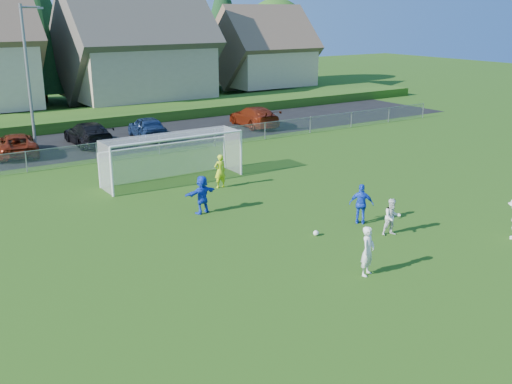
{
  "coord_description": "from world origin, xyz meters",
  "views": [
    {
      "loc": [
        -13.1,
        -11.82,
        8.65
      ],
      "look_at": [
        0.0,
        8.0,
        1.4
      ],
      "focal_mm": 42.0,
      "sensor_mm": 36.0,
      "label": 1
    }
  ],
  "objects_px": {
    "player_blue_b": "(202,194)",
    "soccer_goal": "(171,150)",
    "goalkeeper": "(220,171)",
    "car_d": "(88,134)",
    "player_white_a": "(368,251)",
    "car_g": "(254,117)",
    "player_white_b": "(392,217)",
    "player_blue_a": "(361,204)",
    "soccer_ball": "(316,233)",
    "car_e": "(147,127)",
    "car_c": "(16,144)"
  },
  "relations": [
    {
      "from": "player_blue_a",
      "to": "car_c",
      "type": "distance_m",
      "value": 22.92
    },
    {
      "from": "player_blue_a",
      "to": "player_blue_b",
      "type": "height_order",
      "value": "player_blue_a"
    },
    {
      "from": "car_g",
      "to": "goalkeeper",
      "type": "bearing_deg",
      "value": 56.42
    },
    {
      "from": "player_white_a",
      "to": "player_blue_a",
      "type": "bearing_deg",
      "value": 25.28
    },
    {
      "from": "player_blue_a",
      "to": "car_c",
      "type": "bearing_deg",
      "value": -20.84
    },
    {
      "from": "player_white_a",
      "to": "car_g",
      "type": "relative_size",
      "value": 0.32
    },
    {
      "from": "goalkeeper",
      "to": "car_d",
      "type": "height_order",
      "value": "goalkeeper"
    },
    {
      "from": "player_blue_b",
      "to": "goalkeeper",
      "type": "height_order",
      "value": "goalkeeper"
    },
    {
      "from": "player_white_a",
      "to": "car_e",
      "type": "distance_m",
      "value": 25.31
    },
    {
      "from": "soccer_ball",
      "to": "car_e",
      "type": "xyz_separation_m",
      "value": [
        2.08,
        21.31,
        0.67
      ]
    },
    {
      "from": "soccer_ball",
      "to": "car_g",
      "type": "distance_m",
      "value": 23.49
    },
    {
      "from": "player_white_b",
      "to": "car_c",
      "type": "xyz_separation_m",
      "value": [
        -9.31,
        22.66,
        -0.08
      ]
    },
    {
      "from": "player_white_b",
      "to": "goalkeeper",
      "type": "bearing_deg",
      "value": 122.42
    },
    {
      "from": "player_white_a",
      "to": "car_g",
      "type": "distance_m",
      "value": 27.31
    },
    {
      "from": "soccer_goal",
      "to": "car_c",
      "type": "bearing_deg",
      "value": 117.64
    },
    {
      "from": "player_blue_a",
      "to": "player_blue_b",
      "type": "distance_m",
      "value": 6.93
    },
    {
      "from": "soccer_goal",
      "to": "player_blue_a",
      "type": "bearing_deg",
      "value": -70.43
    },
    {
      "from": "car_d",
      "to": "player_white_a",
      "type": "bearing_deg",
      "value": 93.28
    },
    {
      "from": "player_blue_a",
      "to": "goalkeeper",
      "type": "xyz_separation_m",
      "value": [
        -2.25,
        7.9,
        0.0
      ]
    },
    {
      "from": "player_white_a",
      "to": "goalkeeper",
      "type": "height_order",
      "value": "player_white_a"
    },
    {
      "from": "player_blue_b",
      "to": "soccer_goal",
      "type": "bearing_deg",
      "value": -110.76
    },
    {
      "from": "player_white_a",
      "to": "car_c",
      "type": "distance_m",
      "value": 25.58
    },
    {
      "from": "goalkeeper",
      "to": "car_g",
      "type": "height_order",
      "value": "goalkeeper"
    },
    {
      "from": "player_white_a",
      "to": "car_g",
      "type": "height_order",
      "value": "player_white_a"
    },
    {
      "from": "goalkeeper",
      "to": "soccer_goal",
      "type": "xyz_separation_m",
      "value": [
        -1.46,
        2.55,
        0.77
      ]
    },
    {
      "from": "car_d",
      "to": "car_g",
      "type": "height_order",
      "value": "car_g"
    },
    {
      "from": "player_blue_a",
      "to": "player_white_b",
      "type": "bearing_deg",
      "value": 138.22
    },
    {
      "from": "car_d",
      "to": "car_e",
      "type": "bearing_deg",
      "value": 178.2
    },
    {
      "from": "player_white_b",
      "to": "player_blue_a",
      "type": "relative_size",
      "value": 0.88
    },
    {
      "from": "car_d",
      "to": "car_c",
      "type": "bearing_deg",
      "value": 5.72
    },
    {
      "from": "car_c",
      "to": "soccer_goal",
      "type": "distance_m",
      "value": 11.93
    },
    {
      "from": "player_white_a",
      "to": "car_c",
      "type": "xyz_separation_m",
      "value": [
        -5.87,
        24.89,
        -0.19
      ]
    },
    {
      "from": "car_d",
      "to": "soccer_goal",
      "type": "xyz_separation_m",
      "value": [
        0.83,
        -10.95,
        0.87
      ]
    },
    {
      "from": "car_e",
      "to": "player_blue_a",
      "type": "bearing_deg",
      "value": 98.04
    },
    {
      "from": "goalkeeper",
      "to": "soccer_goal",
      "type": "relative_size",
      "value": 0.23
    },
    {
      "from": "player_blue_b",
      "to": "car_e",
      "type": "distance_m",
      "value": 16.96
    },
    {
      "from": "soccer_ball",
      "to": "player_white_b",
      "type": "xyz_separation_m",
      "value": [
        2.57,
        -1.59,
        0.65
      ]
    },
    {
      "from": "player_white_a",
      "to": "car_e",
      "type": "bearing_deg",
      "value": 59.23
    },
    {
      "from": "player_white_a",
      "to": "soccer_goal",
      "type": "relative_size",
      "value": 0.23
    },
    {
      "from": "soccer_ball",
      "to": "player_white_a",
      "type": "bearing_deg",
      "value": -102.94
    },
    {
      "from": "player_white_b",
      "to": "goalkeeper",
      "type": "xyz_separation_m",
      "value": [
        -2.34,
        9.57,
        0.1
      ]
    },
    {
      "from": "player_white_b",
      "to": "soccer_goal",
      "type": "height_order",
      "value": "soccer_goal"
    },
    {
      "from": "player_blue_b",
      "to": "player_blue_a",
      "type": "bearing_deg",
      "value": 126.73
    },
    {
      "from": "player_white_a",
      "to": "player_white_b",
      "type": "relative_size",
      "value": 1.14
    },
    {
      "from": "car_e",
      "to": "car_g",
      "type": "distance_m",
      "value": 8.66
    },
    {
      "from": "player_blue_b",
      "to": "soccer_goal",
      "type": "distance_m",
      "value": 5.75
    },
    {
      "from": "car_g",
      "to": "car_d",
      "type": "bearing_deg",
      "value": 2.88
    },
    {
      "from": "car_c",
      "to": "player_blue_b",
      "type": "bearing_deg",
      "value": 112.27
    },
    {
      "from": "soccer_goal",
      "to": "car_e",
      "type": "bearing_deg",
      "value": 72.91
    },
    {
      "from": "player_white_b",
      "to": "player_blue_b",
      "type": "bearing_deg",
      "value": 146.06
    }
  ]
}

